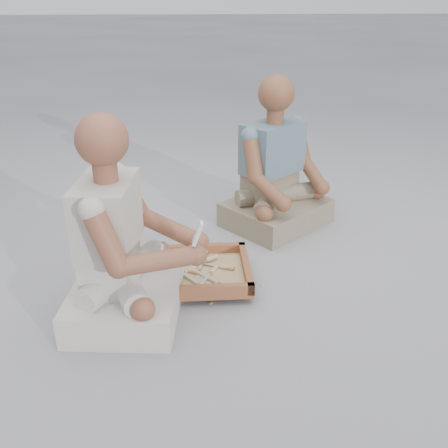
{
  "coord_description": "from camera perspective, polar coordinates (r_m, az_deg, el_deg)",
  "views": [
    {
      "loc": [
        -0.12,
        -2.11,
        1.35
      ],
      "look_at": [
        0.02,
        0.12,
        0.3
      ],
      "focal_mm": 40.0,
      "sensor_mm": 36.0,
      "label": 1
    }
  ],
  "objects": [
    {
      "name": "wood_chip_9",
      "position": [
        2.54,
        4.4,
        -7.05
      ],
      "size": [
        0.02,
        0.02,
        0.0
      ],
      "primitive_type": "cube",
      "rotation": [
        0.0,
        0.0,
        0.55
      ],
      "color": "tan",
      "rests_on": "ground"
    },
    {
      "name": "wood_chip_10",
      "position": [
        2.65,
        -3.94,
        -5.51
      ],
      "size": [
        0.02,
        0.02,
        0.0
      ],
      "primitive_type": "cube",
      "rotation": [
        0.0,
        0.0,
        2.76
      ],
      "color": "tan",
      "rests_on": "ground"
    },
    {
      "name": "chisel_9",
      "position": [
        2.4,
        -2.71,
        -6.91
      ],
      "size": [
        0.15,
        0.19,
        0.02
      ],
      "rotation": [
        0.0,
        0.0,
        -0.91
      ],
      "color": "white",
      "rests_on": "tool_tray"
    },
    {
      "name": "wood_chip_2",
      "position": [
        2.51,
        -7.14,
        -7.56
      ],
      "size": [
        0.02,
        0.02,
        0.0
      ],
      "primitive_type": "cube",
      "rotation": [
        0.0,
        0.0,
        2.96
      ],
      "color": "tan",
      "rests_on": "ground"
    },
    {
      "name": "wood_chip_8",
      "position": [
        2.66,
        -2.79,
        -5.36
      ],
      "size": [
        0.02,
        0.02,
        0.0
      ],
      "primitive_type": "cube",
      "rotation": [
        0.0,
        0.0,
        0.01
      ],
      "color": "tan",
      "rests_on": "ground"
    },
    {
      "name": "tool_tray",
      "position": [
        2.53,
        -3.37,
        -5.53
      ],
      "size": [
        0.56,
        0.45,
        0.07
      ],
      "rotation": [
        0.0,
        0.0,
        0.01
      ],
      "color": "brown",
      "rests_on": "carved_panel"
    },
    {
      "name": "wood_chip_4",
      "position": [
        2.4,
        -1.52,
        -9.01
      ],
      "size": [
        0.02,
        0.02,
        0.0
      ],
      "primitive_type": "cube",
      "rotation": [
        0.0,
        0.0,
        0.55
      ],
      "color": "tan",
      "rests_on": "ground"
    },
    {
      "name": "wood_chip_0",
      "position": [
        2.35,
        -5.47,
        -10.0
      ],
      "size": [
        0.02,
        0.02,
        0.0
      ],
      "primitive_type": "cube",
      "rotation": [
        0.0,
        0.0,
        2.6
      ],
      "color": "tan",
      "rests_on": "ground"
    },
    {
      "name": "chisel_5",
      "position": [
        2.64,
        -3.97,
        -3.81
      ],
      "size": [
        0.08,
        0.22,
        0.02
      ],
      "rotation": [
        0.0,
        0.0,
        1.28
      ],
      "color": "white",
      "rests_on": "tool_tray"
    },
    {
      "name": "chisel_7",
      "position": [
        2.52,
        -1.39,
        -5.48
      ],
      "size": [
        0.11,
        0.21,
        0.02
      ],
      "rotation": [
        0.0,
        0.0,
        1.12
      ],
      "color": "white",
      "rests_on": "tool_tray"
    },
    {
      "name": "companion",
      "position": [
        3.09,
        5.95,
        5.29
      ],
      "size": [
        0.75,
        0.74,
        0.92
      ],
      "rotation": [
        0.0,
        0.0,
        3.84
      ],
      "color": "gray",
      "rests_on": "ground"
    },
    {
      "name": "chisel_2",
      "position": [
        2.67,
        -2.17,
        -3.45
      ],
      "size": [
        0.06,
        0.22,
        0.02
      ],
      "rotation": [
        0.0,
        0.0,
        1.36
      ],
      "color": "white",
      "rests_on": "tool_tray"
    },
    {
      "name": "craftsman",
      "position": [
        2.23,
        -11.58,
        -3.08
      ],
      "size": [
        0.64,
        0.63,
        0.92
      ],
      "rotation": [
        0.0,
        0.0,
        -1.67
      ],
      "color": "beige",
      "rests_on": "ground"
    },
    {
      "name": "chisel_4",
      "position": [
        2.61,
        -1.81,
        -4.06
      ],
      "size": [
        0.19,
        0.14,
        0.02
      ],
      "rotation": [
        0.0,
        0.0,
        0.6
      ],
      "color": "white",
      "rests_on": "tool_tray"
    },
    {
      "name": "wood_chip_13",
      "position": [
        2.73,
        -4.44,
        -4.5
      ],
      "size": [
        0.02,
        0.02,
        0.0
      ],
      "primitive_type": "cube",
      "rotation": [
        0.0,
        0.0,
        0.52
      ],
      "color": "tan",
      "rests_on": "ground"
    },
    {
      "name": "carved_panel",
      "position": [
        2.68,
        -4.77,
        -4.69
      ],
      "size": [
        0.6,
        0.46,
        0.04
      ],
      "primitive_type": "cube",
      "rotation": [
        0.0,
        0.0,
        0.2
      ],
      "color": "olive",
      "rests_on": "ground"
    },
    {
      "name": "wood_chip_12",
      "position": [
        2.5,
        -10.11,
        -8.0
      ],
      "size": [
        0.02,
        0.02,
        0.0
      ],
      "primitive_type": "cube",
      "rotation": [
        0.0,
        0.0,
        2.25
      ],
      "color": "tan",
      "rests_on": "ground"
    },
    {
      "name": "wood_chip_3",
      "position": [
        2.63,
        -10.12,
        -6.11
      ],
      "size": [
        0.02,
        0.02,
        0.0
      ],
      "primitive_type": "cube",
      "rotation": [
        0.0,
        0.0,
        2.98
      ],
      "color": "tan",
      "rests_on": "ground"
    },
    {
      "name": "ground",
      "position": [
        2.51,
        -0.23,
        -7.43
      ],
      "size": [
        60.0,
        60.0,
        0.0
      ],
      "primitive_type": "plane",
      "color": "#96959B",
      "rests_on": "ground"
    },
    {
      "name": "chisel_1",
      "position": [
        2.53,
        -4.21,
        -5.18
      ],
      "size": [
        0.2,
        0.12,
        0.02
      ],
      "rotation": [
        0.0,
        0.0,
        -0.5
      ],
      "color": "white",
      "rests_on": "tool_tray"
    },
    {
      "name": "wood_chip_1",
      "position": [
        2.52,
        -5.49,
        -7.26
      ],
      "size": [
        0.02,
        0.02,
        0.0
      ],
      "primitive_type": "cube",
      "rotation": [
        0.0,
        0.0,
        3.13
      ],
      "color": "tan",
      "rests_on": "ground"
    },
    {
      "name": "chisel_0",
      "position": [
        2.46,
        -1.5,
        -6.36
      ],
      "size": [
        0.15,
        0.18,
        0.02
      ],
      "rotation": [
        0.0,
        0.0,
        -0.89
      ],
      "color": "white",
      "rests_on": "tool_tray"
    },
    {
      "name": "mobile_phone",
      "position": [
        2.07,
        -3.02,
        -1.09
      ],
      "size": [
        0.05,
        0.04,
        0.1
      ],
      "rotation": [
        -0.35,
        0.0,
        -1.56
      ],
      "color": "silver",
      "rests_on": "craftsman"
    },
    {
      "name": "wood_chip_5",
      "position": [
        2.88,
        -8.16,
        -2.99
      ],
      "size": [
        0.02,
        0.02,
        0.0
      ],
      "primitive_type": "cube",
      "rotation": [
        0.0,
        0.0,
        2.99
      ],
      "color": "tan",
      "rests_on": "ground"
    },
    {
      "name": "chisel_6",
      "position": [
        2.53,
        -4.32,
        -5.37
      ],
      "size": [
        0.19,
        0.14,
        0.02
      ],
      "rotation": [
        0.0,
        0.0,
        0.62
      ],
      "color": "white",
      "rests_on": "tool_tray"
    },
    {
      "name": "chisel_8",
      "position": [
        2.55,
        -0.03,
        -4.92
      ],
      "size": [
        0.21,
        0.1,
        0.02
      ],
      "rotation": [
        0.0,
        0.0,
        -0.39
      ],
      "color": "white",
      "rests_on": "tool_tray"
    },
    {
      "name": "chisel_3",
      "position": [
        2.63,
        -3.29,
        -3.86
      ],
      "size": [
        0.22,
        0.07,
        0.02
      ],
      "rotation": [
        0.0,
        0.0,
        0.25
      ],
      "color": "white",
      "rests_on": "tool_tray"
    },
    {
      "name": "wood_chip_11",
      "position": [
        2.79,
        0.1,
        -3.77
      ],
      "size": [
        0.02,
        0.02,
        0.0
      ],
      "primitive_type": "cube",
      "rotation": [
        0.0,
        0.0,
        1.15
      ],
      "color": "tan",
      "rests_on": "ground"
    },
    {
      "name": "wood_chip_7",
      "position": [
        2.5,
        -9.44,
        -7.81
      ],
      "size": [
        0.02,
        0.02,
        0.0
      ],
      "primitive_type": "cube",
      "rotation": [
        0.0,
        0.0,
        1.5
      ],
      "color": "tan",
      "rests_on": "ground"
    },
    {
      "name": "wood_chip_6",
      "position": [
        2.7,
        1.59,
        -4.81
      ],
      "size": [
        0.02,
        0.02,
        0.0
      ],
      "primitive_type": "cube",
      "rotation": [
        0.0,
        0.0,
        2.16
      ],
      "color": "tan",
      "rests_on": "ground"
    }
  ]
}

